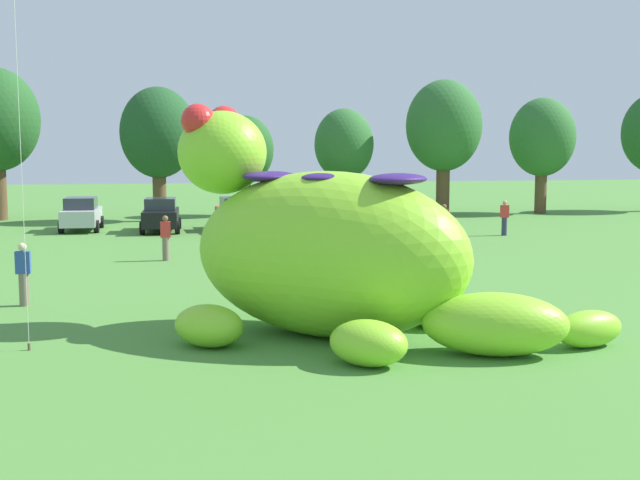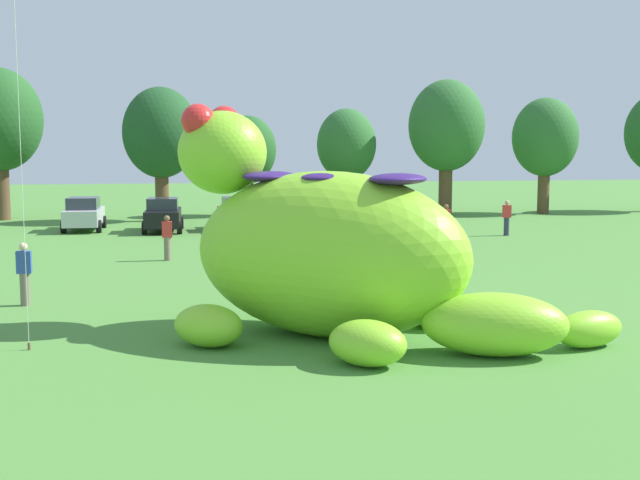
% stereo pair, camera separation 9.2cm
% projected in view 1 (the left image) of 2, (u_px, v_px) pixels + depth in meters
% --- Properties ---
extents(ground_plane, '(160.00, 160.00, 0.00)m').
position_uv_depth(ground_plane, '(359.00, 334.00, 18.15)').
color(ground_plane, '#4C8438').
extents(giant_inflatable_creature, '(9.86, 7.25, 5.25)m').
position_uv_depth(giant_inflatable_creature, '(329.00, 252.00, 17.84)').
color(giant_inflatable_creature, '#8CD12D').
rests_on(giant_inflatable_creature, ground).
extents(car_silver, '(1.98, 4.12, 1.72)m').
position_uv_depth(car_silver, '(81.00, 214.00, 40.84)').
color(car_silver, '#B7BABF').
rests_on(car_silver, ground).
extents(car_black, '(2.07, 4.17, 1.72)m').
position_uv_depth(car_black, '(161.00, 215.00, 40.33)').
color(car_black, black).
rests_on(car_black, ground).
extents(car_red, '(2.15, 4.20, 1.72)m').
position_uv_depth(car_red, '(236.00, 214.00, 41.03)').
color(car_red, red).
rests_on(car_red, ground).
extents(car_orange, '(2.29, 4.27, 1.72)m').
position_uv_depth(car_orange, '(310.00, 212.00, 42.36)').
color(car_orange, orange).
rests_on(car_orange, ground).
extents(tree_centre_left, '(4.35, 4.35, 7.72)m').
position_uv_depth(tree_centre_left, '(158.00, 134.00, 45.71)').
color(tree_centre_left, brown).
rests_on(tree_centre_left, ground).
extents(tree_centre, '(3.51, 3.51, 6.23)m').
position_uv_depth(tree_centre, '(245.00, 150.00, 49.46)').
color(tree_centre, brown).
rests_on(tree_centre, ground).
extents(tree_centre_right, '(3.79, 3.79, 6.73)m').
position_uv_depth(tree_centre_right, '(344.00, 145.00, 50.84)').
color(tree_centre_right, brown).
rests_on(tree_centre_right, ground).
extents(tree_mid_right, '(4.79, 4.79, 8.51)m').
position_uv_depth(tree_mid_right, '(444.00, 127.00, 50.26)').
color(tree_mid_right, brown).
rests_on(tree_mid_right, ground).
extents(tree_right, '(4.19, 4.19, 7.43)m').
position_uv_depth(tree_right, '(542.00, 138.00, 51.10)').
color(tree_right, brown).
rests_on(tree_right, ground).
extents(spectator_near_inflatable, '(0.38, 0.26, 1.71)m').
position_uv_depth(spectator_near_inflatable, '(166.00, 238.00, 29.96)').
color(spectator_near_inflatable, '#726656').
rests_on(spectator_near_inflatable, ground).
extents(spectator_mid_field, '(0.38, 0.26, 1.71)m').
position_uv_depth(spectator_mid_field, '(504.00, 218.00, 38.58)').
color(spectator_mid_field, '#2D334C').
rests_on(spectator_mid_field, ground).
extents(spectator_by_cars, '(0.38, 0.26, 1.71)m').
position_uv_depth(spectator_by_cars, '(23.00, 275.00, 21.36)').
color(spectator_by_cars, '#726656').
rests_on(spectator_by_cars, ground).
extents(spectator_far_side, '(0.38, 0.26, 1.71)m').
position_uv_depth(spectator_far_side, '(444.00, 223.00, 35.94)').
color(spectator_far_side, black).
rests_on(spectator_far_side, ground).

